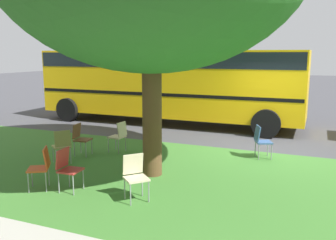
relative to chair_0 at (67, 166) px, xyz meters
The scene contains 10 objects.
ground 5.76m from the chair_0, 124.12° to the right, with size 80.00×80.00×0.00m, color #424247.
grass_verge 3.61m from the chair_0, 154.28° to the right, with size 48.00×6.00×0.01m, color #3D752D.
chair_0 is the anchor object (origin of this frame).
chair_1 2.66m from the chair_0, 59.74° to the right, with size 0.47×0.47×0.88m.
chair_2 3.01m from the chair_0, 80.10° to the right, with size 0.45×0.45×0.88m.
chair_3 5.11m from the chair_0, 129.95° to the right, with size 0.55×0.54×0.88m.
chair_4 0.56m from the chair_0, 13.57° to the left, with size 0.57×0.57×0.88m.
chair_5 1.95m from the chair_0, 48.47° to the right, with size 0.59×0.58×0.88m.
chair_6 1.48m from the chair_0, behind, with size 0.59×0.59×0.88m.
school_bus 7.80m from the chair_0, 83.14° to the right, with size 10.40×2.80×2.88m.
Camera 1 is at (-1.36, 10.50, 2.77)m, focal length 38.87 mm.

